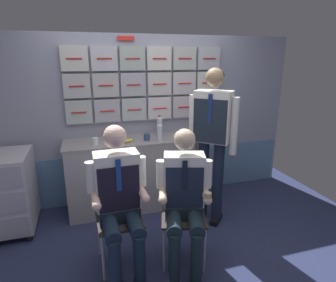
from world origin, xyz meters
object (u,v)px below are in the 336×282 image
at_px(crew_member_left, 119,194).
at_px(folding_chair_left, 117,207).
at_px(folding_chair_center, 183,204).
at_px(crew_member_standing, 212,132).
at_px(espresso_cup_small, 147,137).
at_px(crew_member_center, 184,195).
at_px(water_bottle_short, 160,132).
at_px(service_trolley, 13,190).
at_px(snack_banana, 128,141).

bearing_deg(crew_member_left, folding_chair_left, 91.57).
relative_size(folding_chair_center, crew_member_standing, 0.49).
bearing_deg(espresso_cup_small, crew_member_center, -86.25).
relative_size(folding_chair_center, water_bottle_short, 3.84).
bearing_deg(espresso_cup_small, folding_chair_center, -83.08).
xyz_separation_m(folding_chair_center, crew_member_standing, (0.51, 0.50, 0.53)).
height_order(crew_member_standing, water_bottle_short, crew_member_standing).
height_order(service_trolley, espresso_cup_small, espresso_cup_small).
bearing_deg(folding_chair_left, service_trolley, 142.35).
height_order(crew_member_left, crew_member_standing, crew_member_standing).
bearing_deg(crew_member_standing, crew_member_left, -154.30).
distance_m(service_trolley, crew_member_left, 1.44).
distance_m(crew_member_center, snack_banana, 1.17).
xyz_separation_m(folding_chair_center, espresso_cup_small, (-0.12, 0.99, 0.41)).
relative_size(crew_member_standing, espresso_cup_small, 21.17).
relative_size(service_trolley, water_bottle_short, 3.95).
bearing_deg(crew_member_standing, crew_member_center, -130.50).
distance_m(crew_member_center, crew_member_standing, 0.93).
bearing_deg(snack_banana, folding_chair_left, -106.21).
relative_size(folding_chair_left, folding_chair_center, 1.00).
xyz_separation_m(crew_member_left, water_bottle_short, (0.63, 0.98, 0.26)).
distance_m(service_trolley, water_bottle_short, 1.75).
relative_size(folding_chair_left, crew_member_center, 0.67).
bearing_deg(water_bottle_short, service_trolley, -179.11).
bearing_deg(water_bottle_short, snack_banana, 178.44).
relative_size(crew_member_left, snack_banana, 7.73).
distance_m(crew_member_left, snack_banana, 1.04).
distance_m(service_trolley, espresso_cup_small, 1.59).
bearing_deg(crew_member_center, folding_chair_left, 153.54).
bearing_deg(crew_member_left, folding_chair_center, 3.35).
relative_size(crew_member_standing, snack_banana, 10.27).
distance_m(crew_member_center, water_bottle_short, 1.14).
distance_m(crew_member_left, crew_member_center, 0.57).
bearing_deg(folding_chair_center, crew_member_left, -176.65).
relative_size(crew_member_center, espresso_cup_small, 15.39).
xyz_separation_m(service_trolley, folding_chair_left, (1.04, -0.80, 0.06)).
xyz_separation_m(crew_member_standing, snack_banana, (-0.87, 0.46, -0.15)).
height_order(crew_member_left, folding_chair_center, crew_member_left).
distance_m(folding_chair_left, crew_member_standing, 1.29).
relative_size(crew_member_left, water_bottle_short, 5.90).
bearing_deg(crew_member_left, crew_member_standing, 25.70).
relative_size(service_trolley, crew_member_standing, 0.50).
relative_size(folding_chair_center, snack_banana, 5.03).
bearing_deg(service_trolley, espresso_cup_small, 2.48).
distance_m(folding_chair_center, water_bottle_short, 1.06).
bearing_deg(crew_member_center, crew_member_standing, 49.50).
bearing_deg(folding_chair_left, water_bottle_short, 52.37).
bearing_deg(water_bottle_short, folding_chair_center, -92.04).
bearing_deg(folding_chair_left, snack_banana, 73.79).
relative_size(crew_member_left, folding_chair_center, 1.54).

